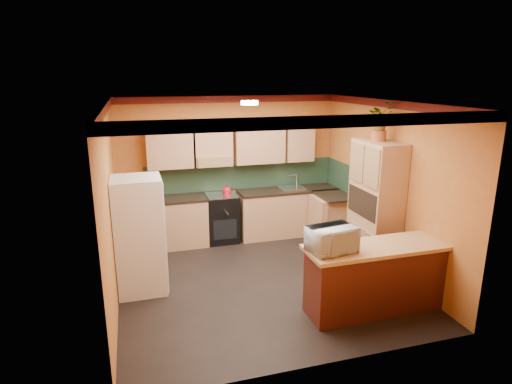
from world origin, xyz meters
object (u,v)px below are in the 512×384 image
base_cabinets_back (253,216)px  fridge (139,235)px  breakfast_bar (374,280)px  microwave (332,239)px  pantry (375,208)px  stove (222,218)px

base_cabinets_back → fridge: 2.70m
breakfast_bar → microwave: 0.92m
fridge → microwave: size_ratio=2.93×
fridge → pantry: size_ratio=0.81×
base_cabinets_back → stove: bearing=-180.0°
base_cabinets_back → microwave: microwave is taller
fridge → breakfast_bar: fridge is taller
microwave → pantry: bearing=31.9°
pantry → breakfast_bar: size_ratio=1.17×
pantry → breakfast_bar: (-0.65, -1.13, -0.61)m
base_cabinets_back → pantry: size_ratio=1.74×
base_cabinets_back → fridge: bearing=-143.7°
fridge → breakfast_bar: (2.95, -1.46, -0.41)m
breakfast_bar → fridge: bearing=153.6°
base_cabinets_back → microwave: (0.14, -3.04, 0.65)m
stove → microwave: bearing=-75.8°
pantry → microwave: pantry is taller
fridge → breakfast_bar: bearing=-26.4°
fridge → breakfast_bar: size_ratio=0.94×
stove → fridge: (-1.53, -1.58, 0.39)m
breakfast_bar → microwave: bearing=180.0°
base_cabinets_back → stove: stove is taller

